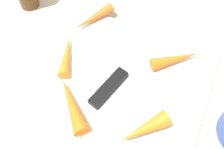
% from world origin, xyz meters
% --- Properties ---
extents(ground_plane, '(1.40, 1.40, 0.00)m').
position_xyz_m(ground_plane, '(0.00, 0.00, 0.00)').
color(ground_plane, '#C6B793').
extents(cutting_board, '(0.36, 0.26, 0.01)m').
position_xyz_m(cutting_board, '(0.00, 0.00, 0.01)').
color(cutting_board, white).
rests_on(cutting_board, ground_plane).
extents(knife, '(0.07, 0.20, 0.01)m').
position_xyz_m(knife, '(0.01, -0.02, 0.02)').
color(knife, '#B7B7BC').
rests_on(knife, cutting_board).
extents(carrot_longest, '(0.10, 0.10, 0.03)m').
position_xyz_m(carrot_longest, '(-0.04, -0.09, 0.03)').
color(carrot_longest, orange).
rests_on(carrot_longest, cutting_board).
extents(carrot_shortest, '(0.08, 0.09, 0.03)m').
position_xyz_m(carrot_shortest, '(0.09, -0.08, 0.03)').
color(carrot_shortest, orange).
rests_on(carrot_shortest, cutting_board).
extents(carrot_long, '(0.07, 0.10, 0.02)m').
position_xyz_m(carrot_long, '(-0.09, 0.10, 0.02)').
color(carrot_long, orange).
rests_on(carrot_long, cutting_board).
extents(carrot_medium, '(0.09, 0.08, 0.02)m').
position_xyz_m(carrot_medium, '(0.10, 0.07, 0.02)').
color(carrot_medium, orange).
rests_on(carrot_medium, cutting_board).
extents(carrot_short, '(0.05, 0.10, 0.02)m').
position_xyz_m(carrot_short, '(-0.10, -0.00, 0.02)').
color(carrot_short, orange).
rests_on(carrot_short, cutting_board).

